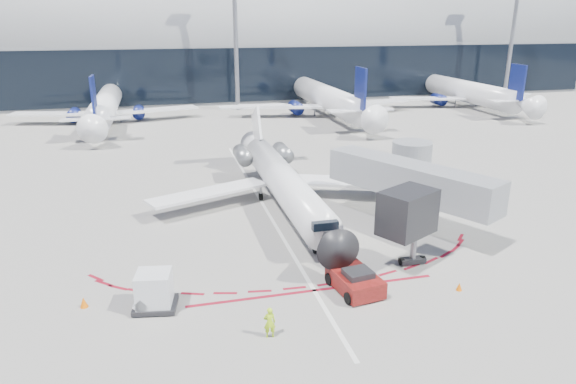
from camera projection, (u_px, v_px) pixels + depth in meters
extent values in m
plane|color=slate|center=(270.00, 216.00, 38.79)|extent=(260.00, 260.00, 0.00)
cube|color=silver|center=(265.00, 207.00, 40.62)|extent=(0.25, 40.00, 0.01)
cube|color=maroon|center=(314.00, 290.00, 28.22)|extent=(14.00, 0.25, 0.01)
cube|color=gray|center=(197.00, 70.00, 96.87)|extent=(150.00, 24.00, 10.00)
cylinder|color=gray|center=(196.00, 42.00, 95.26)|extent=(150.00, 24.00, 24.00)
cube|color=black|center=(203.00, 76.00, 85.80)|extent=(150.00, 0.20, 9.00)
cube|color=gray|center=(410.00, 180.00, 35.57)|extent=(8.22, 12.61, 2.30)
cube|color=black|center=(407.00, 212.00, 29.60)|extent=(3.86, 3.44, 2.60)
cylinder|color=gray|center=(414.00, 246.00, 30.92)|extent=(0.36, 0.36, 2.40)
cube|color=black|center=(412.00, 260.00, 31.24)|extent=(1.60, 0.60, 0.30)
cylinder|color=gray|center=(410.00, 171.00, 41.93)|extent=(3.20, 3.20, 4.80)
cylinder|color=black|center=(408.00, 195.00, 42.62)|extent=(4.00, 4.00, 0.50)
cylinder|color=gray|center=(235.00, 30.00, 80.00)|extent=(0.70, 0.70, 25.00)
cylinder|color=gray|center=(513.00, 28.00, 91.54)|extent=(0.70, 0.70, 25.00)
cylinder|color=white|center=(284.00, 182.00, 39.77)|extent=(2.48, 20.24, 2.48)
cone|color=black|center=(331.00, 241.00, 29.30)|extent=(2.48, 2.58, 2.48)
cone|color=white|center=(256.00, 147.00, 50.59)|extent=(2.48, 3.31, 2.48)
cube|color=black|center=(323.00, 223.00, 30.48)|extent=(1.56, 1.29, 0.51)
cube|color=white|center=(209.00, 192.00, 39.99)|extent=(9.85, 5.84, 0.29)
cube|color=white|center=(346.00, 182.00, 42.62)|extent=(9.85, 5.84, 0.29)
cube|color=white|center=(257.00, 127.00, 49.03)|extent=(0.23, 4.32, 4.39)
cube|color=white|center=(253.00, 106.00, 50.27)|extent=(6.62, 1.47, 0.15)
cylinder|color=slate|center=(243.00, 155.00, 46.70)|extent=(1.38, 3.13, 1.38)
cylinder|color=slate|center=(283.00, 153.00, 47.57)|extent=(1.38, 3.13, 1.38)
cylinder|color=black|center=(315.00, 250.00, 32.61)|extent=(0.20, 0.52, 0.52)
cylinder|color=black|center=(261.00, 197.00, 42.17)|extent=(0.28, 0.59, 0.59)
cylinder|color=black|center=(293.00, 194.00, 42.80)|extent=(0.28, 0.59, 0.59)
cylinder|color=gray|center=(315.00, 246.00, 32.53)|extent=(0.17, 0.17, 1.01)
cube|color=#500F0B|center=(355.00, 281.00, 28.08)|extent=(2.51, 3.55, 0.92)
cube|color=black|center=(358.00, 273.00, 27.61)|extent=(1.60, 1.43, 0.36)
cylinder|color=gray|center=(336.00, 267.00, 30.12)|extent=(0.49, 2.65, 0.10)
cylinder|color=black|center=(349.00, 298.00, 26.82)|extent=(0.38, 0.69, 0.66)
cylinder|color=black|center=(381.00, 291.00, 27.52)|extent=(0.38, 0.69, 0.66)
cylinder|color=black|center=(329.00, 279.00, 28.79)|extent=(0.38, 0.69, 0.66)
cylinder|color=black|center=(360.00, 273.00, 29.50)|extent=(0.38, 0.69, 0.66)
imported|color=#B6EB18|center=(270.00, 322.00, 23.88)|extent=(0.60, 0.42, 1.56)
cube|color=black|center=(156.00, 305.00, 26.46)|extent=(2.43, 2.16, 0.24)
cube|color=white|center=(154.00, 288.00, 26.15)|extent=(1.97, 1.88, 1.72)
cylinder|color=black|center=(136.00, 314.00, 25.76)|extent=(0.14, 0.23, 0.22)
cylinder|color=black|center=(171.00, 313.00, 25.89)|extent=(0.14, 0.23, 0.22)
cylinder|color=black|center=(141.00, 300.00, 27.08)|extent=(0.14, 0.23, 0.22)
cylinder|color=black|center=(175.00, 299.00, 27.21)|extent=(0.14, 0.23, 0.22)
cone|color=#EA6304|center=(84.00, 302.00, 26.52)|extent=(0.41, 0.41, 0.57)
cone|color=#EA6304|center=(459.00, 287.00, 28.18)|extent=(0.33, 0.33, 0.46)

